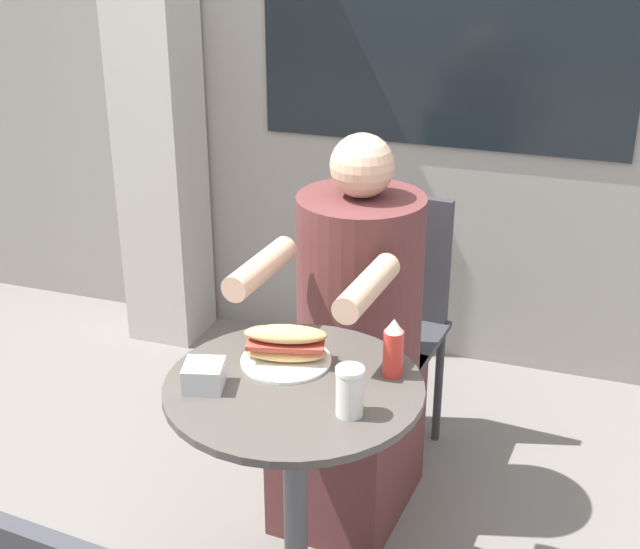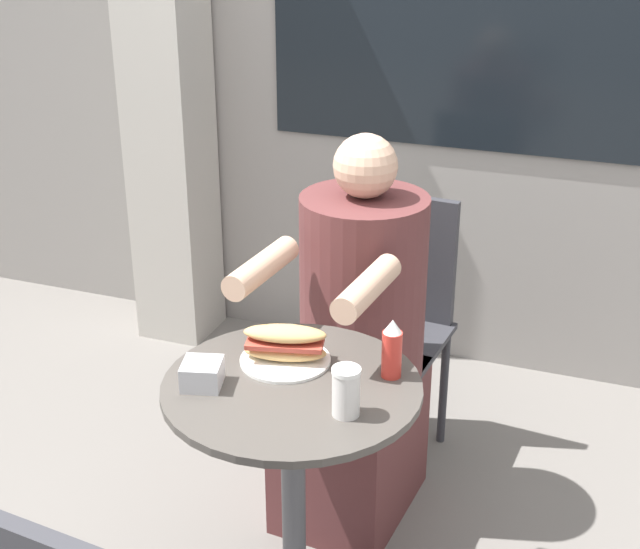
{
  "view_description": "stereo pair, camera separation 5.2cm",
  "coord_description": "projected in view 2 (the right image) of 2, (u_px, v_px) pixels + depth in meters",
  "views": [
    {
      "loc": [
        0.64,
        -1.68,
        1.78
      ],
      "look_at": [
        0.0,
        0.19,
        0.9
      ],
      "focal_mm": 50.0,
      "sensor_mm": 36.0,
      "label": 1
    },
    {
      "loc": [
        0.69,
        -1.66,
        1.78
      ],
      "look_at": [
        0.0,
        0.19,
        0.9
      ],
      "focal_mm": 50.0,
      "sensor_mm": 36.0,
      "label": 2
    }
  ],
  "objects": [
    {
      "name": "condiment_bottle",
      "position": [
        392.0,
        349.0,
        2.08
      ],
      "size": [
        0.05,
        0.05,
        0.15
      ],
      "color": "red",
      "rests_on": "cafe_table"
    },
    {
      "name": "napkin_box",
      "position": [
        202.0,
        374.0,
        2.06
      ],
      "size": [
        0.11,
        0.11,
        0.06
      ],
      "rotation": [
        0.0,
        0.0,
        0.27
      ],
      "color": "silver",
      "rests_on": "cafe_table"
    },
    {
      "name": "drink_cup",
      "position": [
        346.0,
        392.0,
        1.94
      ],
      "size": [
        0.06,
        0.06,
        0.12
      ],
      "color": "silver",
      "rests_on": "cafe_table"
    },
    {
      "name": "lattice_pillar",
      "position": [
        164.0,
        46.0,
        3.38
      ],
      "size": [
        0.28,
        0.28,
        2.4
      ],
      "color": "#B2ADA3",
      "rests_on": "ground_plane"
    },
    {
      "name": "sandwich_on_plate",
      "position": [
        285.0,
        347.0,
        2.16
      ],
      "size": [
        0.22,
        0.22,
        0.1
      ],
      "rotation": [
        0.0,
        0.0,
        0.24
      ],
      "color": "white",
      "rests_on": "cafe_table"
    },
    {
      "name": "diner_chair",
      "position": [
        393.0,
        305.0,
        2.88
      ],
      "size": [
        0.41,
        0.41,
        0.87
      ],
      "rotation": [
        0.0,
        0.0,
        3.06
      ],
      "color": "#333338",
      "rests_on": "ground_plane"
    },
    {
      "name": "seated_diner",
      "position": [
        356.0,
        359.0,
        2.59
      ],
      "size": [
        0.4,
        0.66,
        1.16
      ],
      "rotation": [
        0.0,
        0.0,
        3.06
      ],
      "color": "brown",
      "rests_on": "ground_plane"
    },
    {
      "name": "cafe_table",
      "position": [
        293.0,
        453.0,
        2.16
      ],
      "size": [
        0.61,
        0.61,
        0.7
      ],
      "color": "#47423D",
      "rests_on": "ground_plane"
    }
  ]
}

